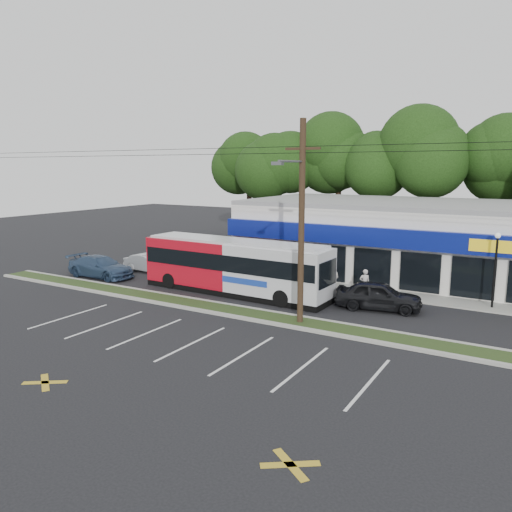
{
  "coord_description": "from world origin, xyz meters",
  "views": [
    {
      "loc": [
        13.32,
        -20.78,
        7.75
      ],
      "look_at": [
        -1.92,
        5.0,
        2.39
      ],
      "focal_mm": 35.0,
      "sensor_mm": 36.0,
      "label": 1
    }
  ],
  "objects_px": {
    "utility_pole": "(298,216)",
    "car_blue": "(101,267)",
    "lamp_post": "(496,262)",
    "pedestrian_a": "(365,283)",
    "car_dark": "(379,296)",
    "car_silver": "(150,263)",
    "metrobus": "(235,265)",
    "pedestrian_b": "(332,278)"
  },
  "relations": [
    {
      "from": "lamp_post",
      "to": "car_silver",
      "type": "height_order",
      "value": "lamp_post"
    },
    {
      "from": "utility_pole",
      "to": "car_blue",
      "type": "relative_size",
      "value": 9.6
    },
    {
      "from": "utility_pole",
      "to": "metrobus",
      "type": "height_order",
      "value": "utility_pole"
    },
    {
      "from": "utility_pole",
      "to": "metrobus",
      "type": "distance_m",
      "value": 7.86
    },
    {
      "from": "car_silver",
      "to": "car_blue",
      "type": "xyz_separation_m",
      "value": [
        -1.78,
        -3.09,
        0.08
      ]
    },
    {
      "from": "car_blue",
      "to": "pedestrian_b",
      "type": "relative_size",
      "value": 2.81
    },
    {
      "from": "car_dark",
      "to": "car_blue",
      "type": "xyz_separation_m",
      "value": [
        -19.49,
        -2.0,
        -0.03
      ]
    },
    {
      "from": "utility_pole",
      "to": "car_blue",
      "type": "height_order",
      "value": "utility_pole"
    },
    {
      "from": "lamp_post",
      "to": "metrobus",
      "type": "bearing_deg",
      "value": -163.09
    },
    {
      "from": "car_silver",
      "to": "pedestrian_b",
      "type": "bearing_deg",
      "value": -83.82
    },
    {
      "from": "metrobus",
      "to": "car_blue",
      "type": "relative_size",
      "value": 2.4
    },
    {
      "from": "pedestrian_a",
      "to": "pedestrian_b",
      "type": "relative_size",
      "value": 0.92
    },
    {
      "from": "metrobus",
      "to": "pedestrian_a",
      "type": "relative_size",
      "value": 7.31
    },
    {
      "from": "metrobus",
      "to": "pedestrian_b",
      "type": "height_order",
      "value": "metrobus"
    },
    {
      "from": "car_silver",
      "to": "car_blue",
      "type": "bearing_deg",
      "value": 152.01
    },
    {
      "from": "car_silver",
      "to": "car_dark",
      "type": "bearing_deg",
      "value": -91.54
    },
    {
      "from": "pedestrian_a",
      "to": "lamp_post",
      "type": "bearing_deg",
      "value": 156.08
    },
    {
      "from": "utility_pole",
      "to": "car_silver",
      "type": "distance_m",
      "value": 16.66
    },
    {
      "from": "lamp_post",
      "to": "pedestrian_b",
      "type": "bearing_deg",
      "value": -172.55
    },
    {
      "from": "pedestrian_a",
      "to": "pedestrian_b",
      "type": "bearing_deg",
      "value": -30.95
    },
    {
      "from": "car_blue",
      "to": "pedestrian_a",
      "type": "relative_size",
      "value": 3.04
    },
    {
      "from": "lamp_post",
      "to": "car_blue",
      "type": "xyz_separation_m",
      "value": [
        -24.88,
        -5.3,
        -1.91
      ]
    },
    {
      "from": "car_silver",
      "to": "car_blue",
      "type": "relative_size",
      "value": 0.79
    },
    {
      "from": "car_dark",
      "to": "pedestrian_a",
      "type": "xyz_separation_m",
      "value": [
        -1.53,
        2.2,
        0.07
      ]
    },
    {
      "from": "car_silver",
      "to": "metrobus",
      "type": "bearing_deg",
      "value": -101.15
    },
    {
      "from": "pedestrian_b",
      "to": "metrobus",
      "type": "bearing_deg",
      "value": 22.47
    },
    {
      "from": "lamp_post",
      "to": "pedestrian_a",
      "type": "height_order",
      "value": "lamp_post"
    },
    {
      "from": "metrobus",
      "to": "pedestrian_b",
      "type": "bearing_deg",
      "value": 32.86
    },
    {
      "from": "car_dark",
      "to": "car_silver",
      "type": "relative_size",
      "value": 1.13
    },
    {
      "from": "utility_pole",
      "to": "car_dark",
      "type": "bearing_deg",
      "value": 58.74
    },
    {
      "from": "car_silver",
      "to": "pedestrian_b",
      "type": "xyz_separation_m",
      "value": [
        14.13,
        1.04,
        0.25
      ]
    },
    {
      "from": "lamp_post",
      "to": "car_dark",
      "type": "height_order",
      "value": "lamp_post"
    },
    {
      "from": "metrobus",
      "to": "utility_pole",
      "type": "bearing_deg",
      "value": -29.21
    },
    {
      "from": "car_blue",
      "to": "pedestrian_a",
      "type": "distance_m",
      "value": 18.44
    },
    {
      "from": "car_silver",
      "to": "car_blue",
      "type": "distance_m",
      "value": 3.56
    },
    {
      "from": "car_silver",
      "to": "pedestrian_a",
      "type": "height_order",
      "value": "pedestrian_a"
    },
    {
      "from": "lamp_post",
      "to": "pedestrian_a",
      "type": "bearing_deg",
      "value": -170.96
    },
    {
      "from": "metrobus",
      "to": "car_dark",
      "type": "xyz_separation_m",
      "value": [
        8.75,
        1.0,
        -0.98
      ]
    },
    {
      "from": "car_dark",
      "to": "pedestrian_a",
      "type": "bearing_deg",
      "value": 24.04
    },
    {
      "from": "metrobus",
      "to": "car_blue",
      "type": "distance_m",
      "value": 10.83
    },
    {
      "from": "lamp_post",
      "to": "car_dark",
      "type": "bearing_deg",
      "value": -148.53
    },
    {
      "from": "metrobus",
      "to": "car_silver",
      "type": "relative_size",
      "value": 3.04
    }
  ]
}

